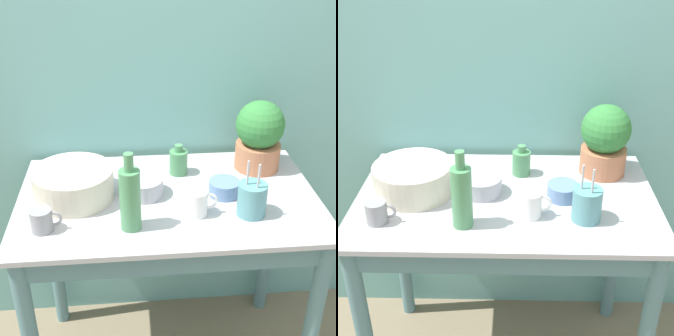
{
  "view_description": "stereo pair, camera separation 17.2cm",
  "coord_description": "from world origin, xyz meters",
  "views": [
    {
      "loc": [
        -0.14,
        -1.16,
        1.83
      ],
      "look_at": [
        0.0,
        0.35,
        1.02
      ],
      "focal_mm": 50.0,
      "sensor_mm": 36.0,
      "label": 1
    },
    {
      "loc": [
        0.04,
        -1.17,
        1.83
      ],
      "look_at": [
        0.0,
        0.35,
        1.02
      ],
      "focal_mm": 50.0,
      "sensor_mm": 36.0,
      "label": 2
    }
  ],
  "objects": [
    {
      "name": "wall_back",
      "position": [
        0.0,
        0.75,
        1.2
      ],
      "size": [
        6.0,
        0.05,
        2.4
      ],
      "color": "#70ADA8",
      "rests_on": "ground_plane"
    },
    {
      "name": "bowl_small_steel",
      "position": [
        -0.09,
        0.37,
        0.93
      ],
      "size": [
        0.15,
        0.15,
        0.07
      ],
      "color": "#A8A8B2",
      "rests_on": "counter_table"
    },
    {
      "name": "potted_plant",
      "position": [
        0.39,
        0.54,
        1.05
      ],
      "size": [
        0.2,
        0.2,
        0.29
      ],
      "color": "#B7704C",
      "rests_on": "counter_table"
    },
    {
      "name": "bottle_tall",
      "position": [
        -0.14,
        0.15,
        1.01
      ],
      "size": [
        0.07,
        0.07,
        0.28
      ],
      "color": "#4C8C59",
      "rests_on": "counter_table"
    },
    {
      "name": "bowl_wash_large",
      "position": [
        -0.35,
        0.37,
        0.96
      ],
      "size": [
        0.3,
        0.3,
        0.12
      ],
      "color": "beige",
      "rests_on": "counter_table"
    },
    {
      "name": "counter_table",
      "position": [
        0.0,
        0.32,
        0.7
      ],
      "size": [
        1.13,
        0.69,
        0.9
      ],
      "color": "slate",
      "rests_on": "ground_plane"
    },
    {
      "name": "bottle_short",
      "position": [
        0.06,
        0.52,
        0.95
      ],
      "size": [
        0.07,
        0.07,
        0.13
      ],
      "color": "#4C8C59",
      "rests_on": "counter_table"
    },
    {
      "name": "bowl_small_blue",
      "position": [
        0.21,
        0.34,
        0.93
      ],
      "size": [
        0.12,
        0.12,
        0.06
      ],
      "color": "#6684B2",
      "rests_on": "counter_table"
    },
    {
      "name": "mug_white",
      "position": [
        0.09,
        0.21,
        0.94
      ],
      "size": [
        0.12,
        0.08,
        0.1
      ],
      "color": "white",
      "rests_on": "counter_table"
    },
    {
      "name": "mug_grey",
      "position": [
        -0.44,
        0.16,
        0.94
      ],
      "size": [
        0.11,
        0.07,
        0.08
      ],
      "color": "gray",
      "rests_on": "counter_table"
    },
    {
      "name": "utensil_cup",
      "position": [
        0.28,
        0.2,
        0.96
      ],
      "size": [
        0.1,
        0.1,
        0.21
      ],
      "color": "#569399",
      "rests_on": "counter_table"
    }
  ]
}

